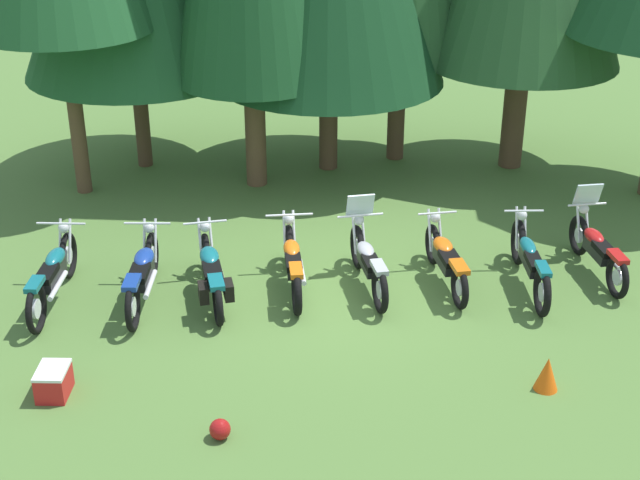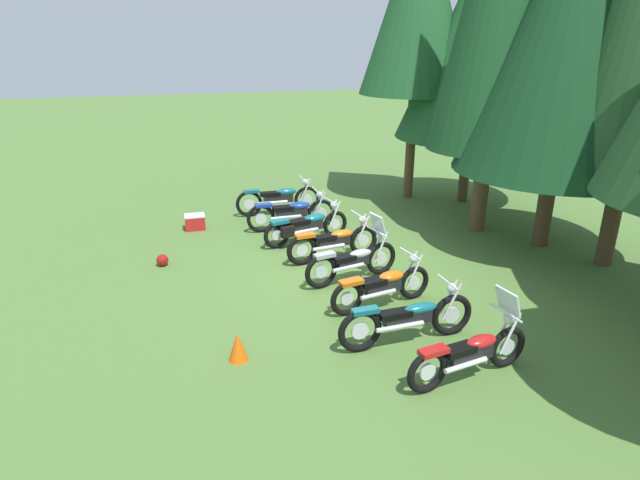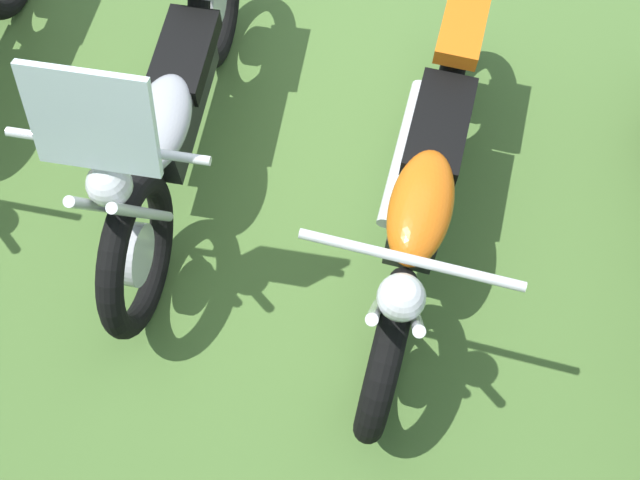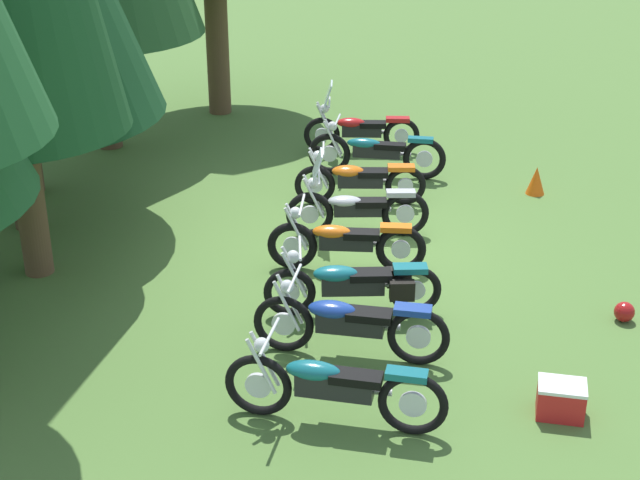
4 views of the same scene
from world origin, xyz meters
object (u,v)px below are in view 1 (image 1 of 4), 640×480
(motorcycle_1, at_px, (143,273))
(traffic_cone, at_px, (547,374))
(motorcycle_7, at_px, (598,248))
(motorcycle_2, at_px, (212,273))
(motorcycle_5, at_px, (446,259))
(motorcycle_4, at_px, (368,261))
(picnic_cooler, at_px, (54,382))
(dropped_helmet, at_px, (220,429))
(motorcycle_6, at_px, (530,261))
(motorcycle_3, at_px, (293,263))
(motorcycle_0, at_px, (53,274))

(motorcycle_1, relative_size, traffic_cone, 4.98)
(motorcycle_1, height_order, motorcycle_7, motorcycle_7)
(motorcycle_2, bearing_deg, motorcycle_5, -94.78)
(motorcycle_1, bearing_deg, motorcycle_4, -82.48)
(picnic_cooler, bearing_deg, traffic_cone, 2.37)
(motorcycle_7, bearing_deg, traffic_cone, 146.52)
(motorcycle_4, xyz_separation_m, dropped_helmet, (-1.90, -3.85, -0.33))
(motorcycle_1, xyz_separation_m, picnic_cooler, (-0.71, -2.49, -0.28))
(motorcycle_7, bearing_deg, motorcycle_2, 89.09)
(motorcycle_6, distance_m, motorcycle_7, 1.27)
(motorcycle_5, relative_size, picnic_cooler, 4.11)
(motorcycle_1, height_order, picnic_cooler, motorcycle_1)
(motorcycle_1, distance_m, motorcycle_3, 2.32)
(motorcycle_3, bearing_deg, motorcycle_2, 99.12)
(motorcycle_7, relative_size, traffic_cone, 4.52)
(motorcycle_4, relative_size, picnic_cooler, 4.14)
(motorcycle_4, bearing_deg, motorcycle_7, -94.08)
(picnic_cooler, bearing_deg, motorcycle_0, 105.15)
(motorcycle_3, height_order, motorcycle_5, motorcycle_3)
(motorcycle_2, relative_size, motorcycle_7, 1.05)
(motorcycle_2, height_order, motorcycle_3, motorcycle_3)
(motorcycle_7, bearing_deg, motorcycle_0, 87.61)
(motorcycle_7, relative_size, dropped_helmet, 8.16)
(motorcycle_4, relative_size, motorcycle_6, 0.89)
(motorcycle_0, distance_m, motorcycle_2, 2.42)
(motorcycle_3, height_order, traffic_cone, motorcycle_3)
(motorcycle_1, distance_m, motorcycle_6, 6.04)
(motorcycle_6, xyz_separation_m, picnic_cooler, (-6.73, -3.06, -0.25))
(motorcycle_5, height_order, traffic_cone, motorcycle_5)
(motorcycle_7, distance_m, traffic_cone, 3.57)
(motorcycle_2, bearing_deg, motorcycle_4, -93.85)
(traffic_cone, bearing_deg, motorcycle_6, 84.69)
(motorcycle_1, xyz_separation_m, motorcycle_7, (7.19, 1.05, -0.02))
(motorcycle_0, relative_size, motorcycle_6, 1.00)
(motorcycle_4, bearing_deg, traffic_cone, -152.32)
(motorcycle_0, relative_size, motorcycle_1, 1.02)
(traffic_cone, bearing_deg, motorcycle_0, 163.16)
(motorcycle_0, relative_size, motorcycle_3, 1.08)
(motorcycle_5, bearing_deg, picnic_cooler, 109.33)
(motorcycle_5, bearing_deg, motorcycle_4, 86.12)
(motorcycle_0, relative_size, motorcycle_7, 1.13)
(motorcycle_5, bearing_deg, motorcycle_7, -91.64)
(motorcycle_1, height_order, motorcycle_2, motorcycle_1)
(motorcycle_6, height_order, motorcycle_7, motorcycle_7)
(motorcycle_0, bearing_deg, motorcycle_6, -84.51)
(motorcycle_4, xyz_separation_m, traffic_cone, (2.29, -2.72, -0.22))
(picnic_cooler, bearing_deg, motorcycle_3, 44.48)
(motorcycle_1, xyz_separation_m, motorcycle_6, (6.02, 0.57, -0.02))
(motorcycle_4, relative_size, motorcycle_5, 1.01)
(motorcycle_6, relative_size, dropped_helmet, 9.18)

